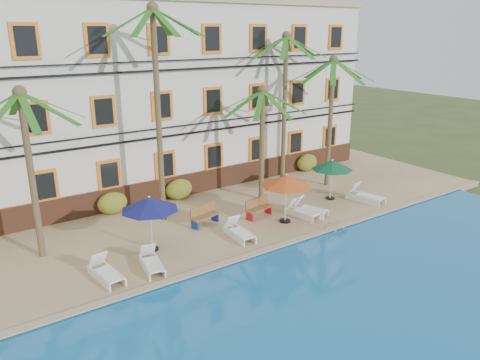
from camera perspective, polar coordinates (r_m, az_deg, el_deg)
ground at (r=20.69m, az=3.58°, el=-7.64°), size 100.00×100.00×0.00m
pool_deck at (r=24.43m, az=-3.70°, el=-3.22°), size 30.00×12.00×0.25m
swimming_pool at (r=16.47m, az=19.42°, el=-15.56°), size 26.00×12.00×0.20m
pool_coping at (r=19.94m, az=5.21°, el=-7.81°), size 30.00×0.35×0.06m
hotel_building at (r=27.42m, az=-9.42°, el=10.25°), size 25.40×6.44×10.22m
palm_a at (r=19.16m, az=-24.49°, el=3.51°), size 4.46×4.46×6.76m
palm_b at (r=21.18m, az=-10.11°, el=10.82°), size 4.46×4.46×9.77m
palm_c at (r=24.08m, az=2.71°, el=6.67°), size 4.46×4.46×6.02m
palm_d at (r=26.91m, az=5.50°, el=11.02°), size 4.46×4.46×8.58m
palm_e at (r=26.72m, az=11.06°, el=9.20°), size 4.46×4.46×7.36m
shrub_left at (r=23.75m, az=-15.29°, el=-2.73°), size 1.50×0.90×1.10m
shrub_mid at (r=25.09m, az=-7.45°, el=-1.12°), size 1.50×0.90×1.10m
shrub_right at (r=30.18m, az=8.16°, el=2.12°), size 1.50×0.90×1.10m
umbrella_blue at (r=19.03m, az=-10.97°, el=-2.89°), size 2.36×2.36×2.36m
umbrella_red at (r=21.57m, az=5.67°, el=-0.12°), size 2.37×2.37×2.37m
umbrella_green at (r=24.98m, az=11.16°, el=1.78°), size 2.20×2.20×2.20m
lounger_a at (r=17.92m, az=-16.06°, el=-10.73°), size 0.84×1.90×0.87m
lounger_b at (r=18.24m, az=-10.73°, el=-9.82°), size 0.95×1.85×0.83m
lounger_c at (r=20.44m, az=-0.14°, el=-6.30°), size 0.78×1.87×0.86m
lounger_d at (r=22.86m, az=7.49°, el=-3.80°), size 0.94×1.84×0.83m
lounger_e at (r=23.20m, az=8.35°, el=-3.49°), size 1.28×1.91×0.85m
lounger_f at (r=25.49m, az=14.93°, el=-1.87°), size 1.13×2.09×0.94m
bench_left at (r=21.73m, az=-4.42°, el=-4.30°), size 1.57×0.81×0.93m
bench_right at (r=22.61m, az=2.22°, el=-3.36°), size 1.56×0.72×0.93m
pool_ladder at (r=21.76m, az=11.42°, el=-5.92°), size 0.54×0.74×0.74m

